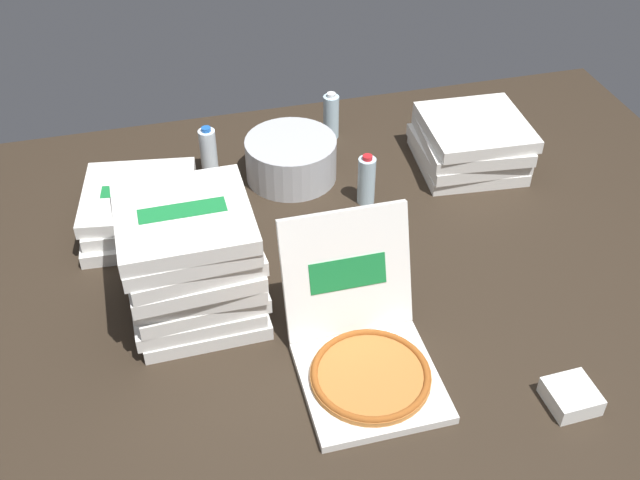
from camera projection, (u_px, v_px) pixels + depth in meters
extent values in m
cube|color=#2D2319|center=(325.00, 295.00, 2.47)|extent=(3.20, 2.40, 0.02)
cube|color=white|center=(370.00, 381.00, 2.16)|extent=(0.38, 0.38, 0.03)
cylinder|color=#B77033|center=(370.00, 376.00, 2.15)|extent=(0.34, 0.34, 0.02)
torus|color=#9C501E|center=(371.00, 374.00, 2.14)|extent=(0.34, 0.34, 0.02)
cube|color=white|center=(347.00, 272.00, 2.23)|extent=(0.38, 0.15, 0.37)
cube|color=#197A38|center=(348.00, 274.00, 2.22)|extent=(0.23, 0.03, 0.09)
cube|color=white|center=(200.00, 303.00, 2.39)|extent=(0.39, 0.39, 0.05)
cube|color=white|center=(194.00, 291.00, 2.36)|extent=(0.39, 0.39, 0.05)
cube|color=white|center=(196.00, 278.00, 2.34)|extent=(0.40, 0.40, 0.05)
cube|color=white|center=(195.00, 266.00, 2.31)|extent=(0.39, 0.39, 0.05)
cube|color=white|center=(190.00, 257.00, 2.26)|extent=(0.40, 0.40, 0.05)
cube|color=#197A38|center=(189.00, 250.00, 2.25)|extent=(0.25, 0.08, 0.00)
cube|color=white|center=(188.00, 243.00, 2.24)|extent=(0.41, 0.41, 0.05)
cube|color=#197A38|center=(187.00, 236.00, 2.22)|extent=(0.25, 0.09, 0.00)
cube|color=white|center=(184.00, 231.00, 2.20)|extent=(0.40, 0.40, 0.05)
cube|color=white|center=(183.00, 218.00, 2.17)|extent=(0.39, 0.39, 0.05)
cube|color=#197A38|center=(182.00, 210.00, 2.16)|extent=(0.25, 0.07, 0.00)
cube|color=white|center=(467.00, 159.00, 3.02)|extent=(0.41, 0.41, 0.05)
cube|color=white|center=(468.00, 149.00, 2.99)|extent=(0.40, 0.40, 0.05)
cube|color=white|center=(472.00, 138.00, 2.95)|extent=(0.42, 0.42, 0.05)
cube|color=#197A38|center=(473.00, 133.00, 2.94)|extent=(0.25, 0.10, 0.00)
cube|color=white|center=(475.00, 127.00, 2.93)|extent=(0.40, 0.40, 0.05)
cube|color=white|center=(138.00, 223.00, 2.71)|extent=(0.41, 0.41, 0.05)
cube|color=white|center=(140.00, 207.00, 2.69)|extent=(0.41, 0.41, 0.05)
cube|color=#197A38|center=(138.00, 201.00, 2.68)|extent=(0.25, 0.09, 0.00)
cube|color=white|center=(139.00, 196.00, 2.66)|extent=(0.44, 0.44, 0.05)
cube|color=#197A38|center=(137.00, 190.00, 2.65)|extent=(0.26, 0.11, 0.00)
cylinder|color=#B7BABF|center=(291.00, 159.00, 2.92)|extent=(0.35, 0.35, 0.16)
cylinder|color=silver|center=(331.00, 117.00, 3.14)|extent=(0.07, 0.07, 0.19)
cylinder|color=white|center=(331.00, 95.00, 3.07)|extent=(0.04, 0.04, 0.02)
cylinder|color=white|center=(209.00, 152.00, 2.93)|extent=(0.07, 0.07, 0.19)
cylinder|color=blue|center=(206.00, 129.00, 2.87)|extent=(0.04, 0.04, 0.02)
cylinder|color=silver|center=(366.00, 181.00, 2.79)|extent=(0.07, 0.07, 0.19)
cylinder|color=red|center=(368.00, 158.00, 2.72)|extent=(0.04, 0.04, 0.02)
cube|color=white|center=(571.00, 396.00, 2.10)|extent=(0.14, 0.14, 0.06)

